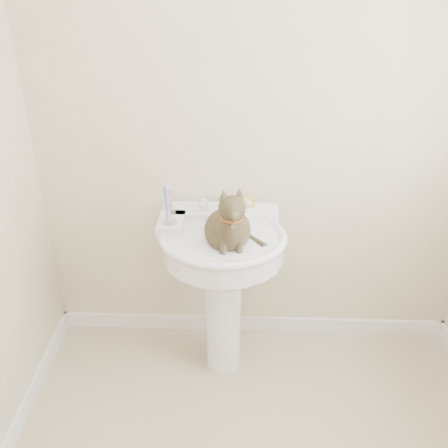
# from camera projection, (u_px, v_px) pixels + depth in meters

# --- Properties ---
(wall_back) EXTENTS (2.20, 0.00, 2.50)m
(wall_back) POSITION_uv_depth(u_px,v_px,m) (258.00, 123.00, 2.46)
(wall_back) COLOR #C3B698
(wall_back) RESTS_ON ground
(baseboard_back) EXTENTS (2.20, 0.02, 0.09)m
(baseboard_back) POSITION_uv_depth(u_px,v_px,m) (252.00, 323.00, 3.04)
(baseboard_back) COLOR white
(baseboard_back) RESTS_ON floor
(pedestal_sink) EXTENTS (0.61, 0.60, 0.84)m
(pedestal_sink) POSITION_uv_depth(u_px,v_px,m) (223.00, 261.00, 2.50)
(pedestal_sink) COLOR white
(pedestal_sink) RESTS_ON floor
(faucet) EXTENTS (0.28, 0.12, 0.14)m
(faucet) POSITION_uv_depth(u_px,v_px,m) (224.00, 205.00, 2.52)
(faucet) COLOR silver
(faucet) RESTS_ON pedestal_sink
(soap_bar) EXTENTS (0.09, 0.06, 0.03)m
(soap_bar) POSITION_uv_depth(u_px,v_px,m) (245.00, 202.00, 2.61)
(soap_bar) COLOR gold
(soap_bar) RESTS_ON pedestal_sink
(toothbrush_cup) EXTENTS (0.07, 0.07, 0.18)m
(toothbrush_cup) POSITION_uv_depth(u_px,v_px,m) (169.00, 215.00, 2.42)
(toothbrush_cup) COLOR silver
(toothbrush_cup) RESTS_ON pedestal_sink
(cat) EXTENTS (0.23, 0.29, 0.42)m
(cat) POSITION_uv_depth(u_px,v_px,m) (229.00, 227.00, 2.32)
(cat) COLOR brown
(cat) RESTS_ON pedestal_sink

